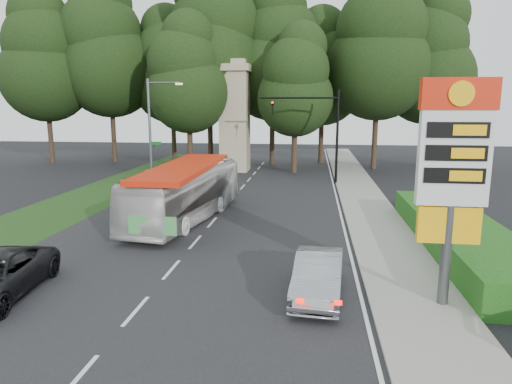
# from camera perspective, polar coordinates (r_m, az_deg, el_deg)

# --- Properties ---
(ground) EXTENTS (120.00, 120.00, 0.00)m
(ground) POSITION_cam_1_polar(r_m,az_deg,el_deg) (14.16, -15.54, -15.08)
(ground) COLOR black
(ground) RESTS_ON ground
(road_surface) EXTENTS (14.00, 80.00, 0.02)m
(road_surface) POSITION_cam_1_polar(r_m,az_deg,el_deg) (25.00, -5.01, -3.26)
(road_surface) COLOR black
(road_surface) RESTS_ON ground
(sidewalk_right) EXTENTS (3.00, 80.00, 0.12)m
(sidewalk_right) POSITION_cam_1_polar(r_m,az_deg,el_deg) (24.68, 14.71, -3.65)
(sidewalk_right) COLOR gray
(sidewalk_right) RESTS_ON ground
(grass_verge_left) EXTENTS (5.00, 50.00, 0.02)m
(grass_verge_left) POSITION_cam_1_polar(r_m,az_deg,el_deg) (33.67, -18.83, -0.13)
(grass_verge_left) COLOR #193814
(grass_verge_left) RESTS_ON ground
(hedge) EXTENTS (3.00, 14.00, 1.20)m
(hedge) POSITION_cam_1_polar(r_m,az_deg,el_deg) (21.41, 24.18, -4.99)
(hedge) COLOR #185015
(hedge) RESTS_ON ground
(gas_station_pylon) EXTENTS (2.10, 0.45, 6.85)m
(gas_station_pylon) POSITION_cam_1_polar(r_m,az_deg,el_deg) (14.37, 23.46, 3.37)
(gas_station_pylon) COLOR #59595E
(gas_station_pylon) RESTS_ON ground
(traffic_signal_mast) EXTENTS (6.10, 0.35, 7.20)m
(traffic_signal_mast) POSITION_cam_1_polar(r_m,az_deg,el_deg) (35.72, 8.03, 8.49)
(traffic_signal_mast) COLOR black
(traffic_signal_mast) RESTS_ON ground
(streetlight_signs) EXTENTS (2.75, 0.98, 8.00)m
(streetlight_signs) POSITION_cam_1_polar(r_m,az_deg,el_deg) (35.86, -12.82, 7.96)
(streetlight_signs) COLOR #59595E
(streetlight_signs) RESTS_ON ground
(monument) EXTENTS (3.00, 3.00, 10.05)m
(monument) POSITION_cam_1_polar(r_m,az_deg,el_deg) (42.31, -2.67, 9.53)
(monument) COLOR gray
(monument) RESTS_ON ground
(tree_far_west) EXTENTS (8.96, 8.96, 17.60)m
(tree_far_west) POSITION_cam_1_polar(r_m,az_deg,el_deg) (52.49, -24.98, 14.92)
(tree_far_west) COLOR #2D2116
(tree_far_west) RESTS_ON ground
(tree_west_mid) EXTENTS (9.80, 9.80, 19.25)m
(tree_west_mid) POSITION_cam_1_polar(r_m,az_deg,el_deg) (51.56, -17.94, 16.60)
(tree_west_mid) COLOR #2D2116
(tree_west_mid) RESTS_ON ground
(tree_west_near) EXTENTS (8.40, 8.40, 16.50)m
(tree_west_near) POSITION_cam_1_polar(r_m,az_deg,el_deg) (51.15, -10.52, 15.10)
(tree_west_near) COLOR #2D2116
(tree_west_near) RESTS_ON ground
(tree_center_left) EXTENTS (10.08, 10.08, 19.80)m
(tree_center_left) POSITION_cam_1_polar(r_m,az_deg,el_deg) (46.21, -5.95, 18.19)
(tree_center_left) COLOR #2D2116
(tree_center_left) RESTS_ON ground
(tree_center_right) EXTENTS (9.24, 9.24, 18.15)m
(tree_center_right) POSITION_cam_1_polar(r_m,az_deg,el_deg) (47.13, 2.10, 16.87)
(tree_center_right) COLOR #2D2116
(tree_center_right) RESTS_ON ground
(tree_east_near) EXTENTS (8.12, 8.12, 15.95)m
(tree_east_near) POSITION_cam_1_polar(r_m,az_deg,el_deg) (48.83, 8.36, 14.98)
(tree_east_near) COLOR #2D2116
(tree_east_near) RESTS_ON ground
(tree_east_mid) EXTENTS (9.52, 9.52, 18.70)m
(tree_east_mid) POSITION_cam_1_polar(r_m,az_deg,el_deg) (45.38, 15.15, 17.17)
(tree_east_mid) COLOR #2D2116
(tree_east_mid) RESTS_ON ground
(tree_far_east) EXTENTS (8.68, 8.68, 17.05)m
(tree_far_east) POSITION_cam_1_polar(r_m,az_deg,el_deg) (48.13, 20.87, 15.27)
(tree_far_east) COLOR #2D2116
(tree_far_east) RESTS_ON ground
(tree_monument_left) EXTENTS (7.28, 7.28, 14.30)m
(tree_monument_left) POSITION_cam_1_polar(r_m,az_deg,el_deg) (42.27, -8.47, 14.27)
(tree_monument_left) COLOR #2D2116
(tree_monument_left) RESTS_ON ground
(tree_monument_right) EXTENTS (6.72, 6.72, 13.20)m
(tree_monument_right) POSITION_cam_1_polar(r_m,az_deg,el_deg) (41.27, 4.94, 13.50)
(tree_monument_right) COLOR #2D2116
(tree_monument_right) RESTS_ON ground
(transit_bus) EXTENTS (3.95, 10.92, 2.97)m
(transit_bus) POSITION_cam_1_polar(r_m,az_deg,el_deg) (24.54, -8.77, -0.08)
(transit_bus) COLOR silver
(transit_bus) RESTS_ON ground
(sedan_silver) EXTENTS (1.79, 4.34, 1.40)m
(sedan_silver) POSITION_cam_1_polar(r_m,az_deg,el_deg) (15.03, 7.77, -10.29)
(sedan_silver) COLOR #989A9F
(sedan_silver) RESTS_ON ground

